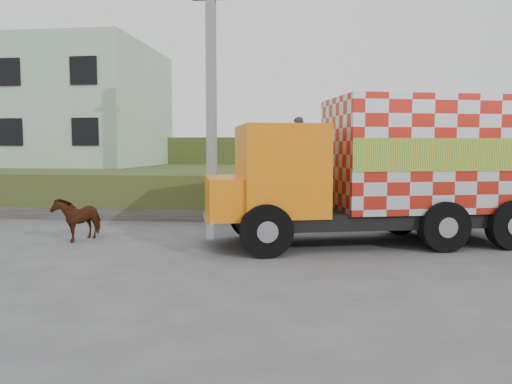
# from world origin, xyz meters

# --- Properties ---
(ground) EXTENTS (120.00, 120.00, 0.00)m
(ground) POSITION_xyz_m (0.00, 0.00, 0.00)
(ground) COLOR #474749
(ground) RESTS_ON ground
(embankment) EXTENTS (40.00, 12.00, 1.50)m
(embankment) POSITION_xyz_m (0.00, 10.00, 0.75)
(embankment) COLOR #32531B
(embankment) RESTS_ON ground
(embankment_far) EXTENTS (40.00, 12.00, 3.00)m
(embankment_far) POSITION_xyz_m (0.00, 22.00, 1.50)
(embankment_far) COLOR #32531B
(embankment_far) RESTS_ON ground
(retaining_strip) EXTENTS (16.00, 0.50, 0.40)m
(retaining_strip) POSITION_xyz_m (-2.00, 4.20, 0.20)
(retaining_strip) COLOR #595651
(retaining_strip) RESTS_ON ground
(building) EXTENTS (10.00, 8.00, 6.00)m
(building) POSITION_xyz_m (-11.00, 13.00, 4.50)
(building) COLOR #B0CBAD
(building) RESTS_ON embankment
(utility_pole) EXTENTS (1.20, 0.30, 8.00)m
(utility_pole) POSITION_xyz_m (-1.00, 4.60, 4.08)
(utility_pole) COLOR gray
(utility_pole) RESTS_ON ground
(cargo_truck) EXTENTS (8.50, 4.60, 3.62)m
(cargo_truck) POSITION_xyz_m (4.21, 1.13, 1.86)
(cargo_truck) COLOR black
(cargo_truck) RESTS_ON ground
(cow) EXTENTS (0.95, 1.46, 1.14)m
(cow) POSITION_xyz_m (-3.69, 0.56, 0.57)
(cow) COLOR #38200E
(cow) RESTS_ON ground
(pedestrian) EXTENTS (0.79, 0.60, 1.94)m
(pedestrian) POSITION_xyz_m (1.80, 5.36, 2.47)
(pedestrian) COLOR #322F2D
(pedestrian) RESTS_ON embankment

